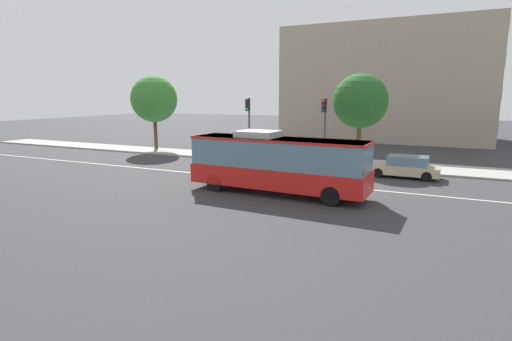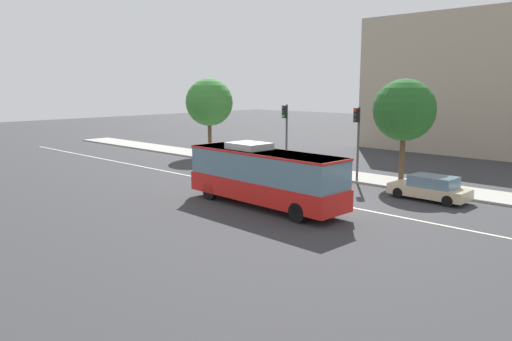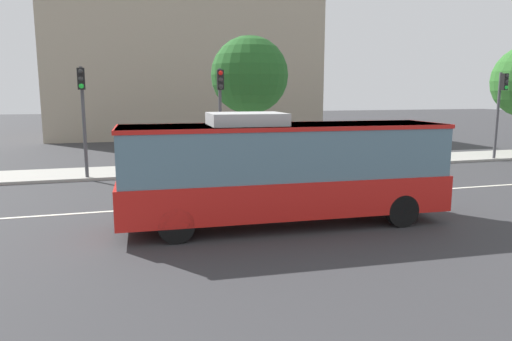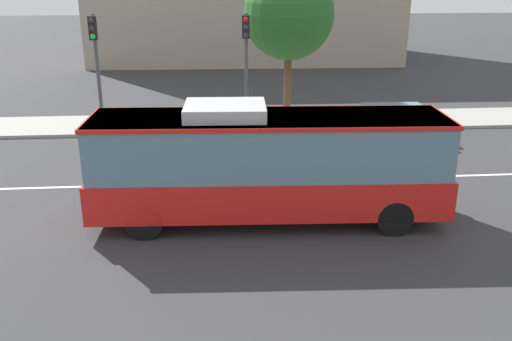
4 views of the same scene
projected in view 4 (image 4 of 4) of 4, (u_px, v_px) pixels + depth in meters
ground_plane at (308, 180)px, 19.39m from camera, size 160.00×160.00×0.00m
sidewalk_kerb at (281, 122)px, 26.69m from camera, size 80.00×3.40×0.14m
lane_centre_line at (308, 180)px, 19.39m from camera, size 76.00×0.16×0.01m
transit_bus at (268, 161)px, 15.73m from camera, size 10.10×2.95×3.46m
sedan_beige at (390, 123)px, 23.85m from camera, size 4.55×1.93×1.46m
traffic_light_near_corner at (246, 53)px, 23.97m from camera, size 0.35×0.62×5.20m
traffic_light_mid_block at (96, 54)px, 23.49m from camera, size 0.33×0.62×5.20m
street_tree_kerbside_right at (289, 15)px, 25.93m from camera, size 4.24×4.24×7.10m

